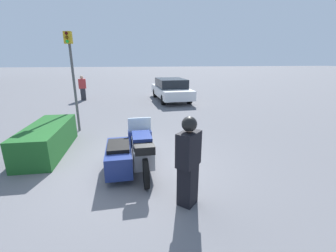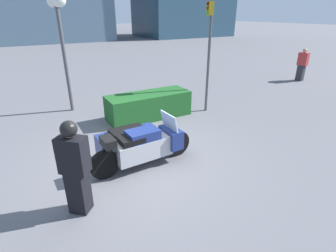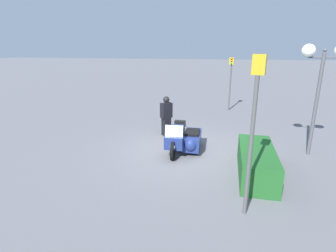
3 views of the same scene
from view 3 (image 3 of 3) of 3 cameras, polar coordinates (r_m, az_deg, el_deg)
name	(u,v)px [view 3 (image 3 of 3)]	position (r m, az deg, el deg)	size (l,w,h in m)	color
ground_plane	(184,150)	(9.85, 3.60, -5.32)	(160.00, 160.00, 0.00)	slate
police_motorcycle	(184,139)	(9.66, 3.59, -2.81)	(2.48, 1.18, 1.15)	black
officer_rider	(166,115)	(11.26, -0.37, 2.40)	(0.54, 0.53, 1.72)	black
hedge_bush_curbside	(256,162)	(8.31, 18.70, -7.48)	(2.75, 0.99, 0.82)	#1E5623
twin_lamp_post	(323,64)	(10.14, 30.61, 11.46)	(0.43, 1.40, 3.81)	#4C4C51
traffic_light_near	(254,116)	(5.73, 18.20, 2.16)	(0.22, 0.29, 3.57)	#4C4C4C
traffic_light_far	(231,76)	(16.22, 13.48, 10.58)	(0.23, 0.28, 3.14)	#4C4C4C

